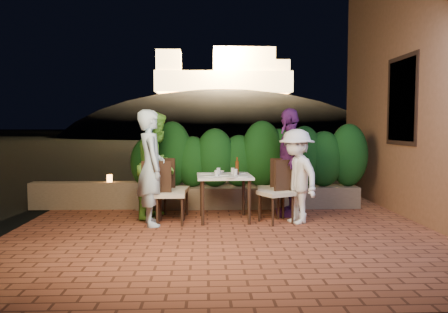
{
  "coord_description": "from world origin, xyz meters",
  "views": [
    {
      "loc": [
        -0.6,
        -5.97,
        1.56
      ],
      "look_at": [
        -0.3,
        1.27,
        1.05
      ],
      "focal_mm": 35.0,
      "sensor_mm": 36.0,
      "label": 1
    }
  ],
  "objects": [
    {
      "name": "chair_right_back",
      "position": [
        0.52,
        1.43,
        0.5
      ],
      "size": [
        0.51,
        0.51,
        1.01
      ],
      "primitive_type": null,
      "rotation": [
        0.0,
        0.0,
        3.05
      ],
      "color": "black",
      "rests_on": "ground"
    },
    {
      "name": "plate_front",
      "position": [
        -0.23,
        0.83,
        0.76
      ],
      "size": [
        0.24,
        0.24,
        0.01
      ],
      "primitive_type": "cylinder",
      "color": "white",
      "rests_on": "dining_table"
    },
    {
      "name": "terrace_floor",
      "position": [
        0.0,
        0.5,
        -0.07
      ],
      "size": [
        7.0,
        6.0,
        0.15
      ],
      "primitive_type": "cube",
      "color": "brown",
      "rests_on": "ground"
    },
    {
      "name": "diner_white",
      "position": [
        0.84,
        0.92,
        0.75
      ],
      "size": [
        0.91,
        1.12,
        1.51
      ],
      "primitive_type": "imported",
      "rotation": [
        0.0,
        0.0,
        -1.14
      ],
      "color": "white",
      "rests_on": "ground"
    },
    {
      "name": "window_frame",
      "position": [
        2.81,
        1.5,
        2.0
      ],
      "size": [
        0.06,
        1.15,
        1.55
      ],
      "primitive_type": "cube",
      "color": "black",
      "rests_on": "building_wall"
    },
    {
      "name": "diner_purple",
      "position": [
        0.84,
        1.5,
        0.93
      ],
      "size": [
        0.58,
        1.14,
        1.87
      ],
      "primitive_type": "imported",
      "rotation": [
        0.0,
        0.0,
        -1.69
      ],
      "color": "#5F2369",
      "rests_on": "ground"
    },
    {
      "name": "plate_ne",
      "position": [
        -0.04,
        0.93,
        0.76
      ],
      "size": [
        0.23,
        0.23,
        0.01
      ],
      "primitive_type": "cylinder",
      "color": "white",
      "rests_on": "dining_table"
    },
    {
      "name": "diner_green",
      "position": [
        -1.44,
        1.44,
        0.9
      ],
      "size": [
        0.85,
        1.0,
        1.79
      ],
      "primitive_type": "imported",
      "rotation": [
        0.0,
        0.0,
        1.35
      ],
      "color": "#7BD843",
      "rests_on": "ground"
    },
    {
      "name": "chair_right_front",
      "position": [
        0.52,
        0.95,
        0.5
      ],
      "size": [
        0.63,
        0.63,
        1.01
      ],
      "primitive_type": null,
      "rotation": [
        0.0,
        0.0,
        3.6
      ],
      "color": "black",
      "rests_on": "ground"
    },
    {
      "name": "window_pane",
      "position": [
        2.82,
        1.5,
        2.0
      ],
      "size": [
        0.08,
        1.0,
        1.4
      ],
      "primitive_type": "cube",
      "color": "black",
      "rests_on": "building_wall"
    },
    {
      "name": "hill",
      "position": [
        2.0,
        60.0,
        -4.0
      ],
      "size": [
        52.0,
        40.0,
        22.0
      ],
      "primitive_type": "ellipsoid",
      "color": "black",
      "rests_on": "ground"
    },
    {
      "name": "glass_se",
      "position": [
        -0.15,
        1.34,
        0.8
      ],
      "size": [
        0.06,
        0.06,
        0.1
      ],
      "primitive_type": "cylinder",
      "color": "silver",
      "rests_on": "dining_table"
    },
    {
      "name": "plate_se",
      "position": [
        -0.03,
        1.44,
        0.76
      ],
      "size": [
        0.24,
        0.24,
        0.01
      ],
      "primitive_type": "cylinder",
      "color": "white",
      "rests_on": "dining_table"
    },
    {
      "name": "ground",
      "position": [
        0.0,
        0.0,
        -0.02
      ],
      "size": [
        400.0,
        400.0,
        0.0
      ],
      "primitive_type": "plane",
      "color": "black",
      "rests_on": "ground"
    },
    {
      "name": "fortress",
      "position": [
        2.0,
        60.0,
        10.5
      ],
      "size": [
        26.0,
        8.0,
        8.0
      ],
      "primitive_type": null,
      "color": "#FFCC7A",
      "rests_on": "hill"
    },
    {
      "name": "chair_left_front",
      "position": [
        -1.17,
        0.92,
        0.5
      ],
      "size": [
        0.48,
        0.48,
        1.01
      ],
      "primitive_type": null,
      "rotation": [
        0.0,
        0.0,
        0.03
      ],
      "color": "black",
      "rests_on": "ground"
    },
    {
      "name": "bowl",
      "position": [
        -0.38,
        1.46,
        0.77
      ],
      "size": [
        0.21,
        0.21,
        0.04
      ],
      "primitive_type": "imported",
      "rotation": [
        0.0,
        0.0,
        -0.31
      ],
      "color": "white",
      "rests_on": "dining_table"
    },
    {
      "name": "planter",
      "position": [
        0.2,
        2.3,
        0.2
      ],
      "size": [
        4.2,
        0.55,
        0.4
      ],
      "primitive_type": "cube",
      "color": "brown",
      "rests_on": "ground"
    },
    {
      "name": "glass_nw",
      "position": [
        -0.43,
        1.0,
        0.8
      ],
      "size": [
        0.06,
        0.06,
        0.1
      ],
      "primitive_type": "cylinder",
      "color": "silver",
      "rests_on": "dining_table"
    },
    {
      "name": "chair_left_back",
      "position": [
        -1.15,
        1.41,
        0.51
      ],
      "size": [
        0.52,
        0.52,
        1.01
      ],
      "primitive_type": null,
      "rotation": [
        0.0,
        0.0,
        -0.11
      ],
      "color": "black",
      "rests_on": "ground"
    },
    {
      "name": "dining_table",
      "position": [
        -0.3,
        1.17,
        0.38
      ],
      "size": [
        0.92,
        0.92,
        0.75
      ],
      "primitive_type": null,
      "rotation": [
        0.0,
        0.0,
        0.04
      ],
      "color": "white",
      "rests_on": "ground"
    },
    {
      "name": "plate_centre",
      "position": [
        -0.34,
        1.17,
        0.76
      ],
      "size": [
        0.23,
        0.23,
        0.01
      ],
      "primitive_type": "cylinder",
      "color": "white",
      "rests_on": "dining_table"
    },
    {
      "name": "building_wall",
      "position": [
        3.6,
        2.0,
        2.5
      ],
      "size": [
        1.6,
        5.0,
        5.0
      ],
      "primitive_type": "cube",
      "color": "#935D3A",
      "rests_on": "ground"
    },
    {
      "name": "glass_sw",
      "position": [
        -0.4,
        1.32,
        0.8
      ],
      "size": [
        0.06,
        0.06,
        0.11
      ],
      "primitive_type": "cylinder",
      "color": "silver",
      "rests_on": "dining_table"
    },
    {
      "name": "glass_ne",
      "position": [
        -0.12,
        1.1,
        0.8
      ],
      "size": [
        0.06,
        0.06,
        0.11
      ],
      "primitive_type": "cylinder",
      "color": "silver",
      "rests_on": "dining_table"
    },
    {
      "name": "parapet_lamp",
      "position": [
        -2.43,
        2.3,
        0.57
      ],
      "size": [
        0.1,
        0.1,
        0.14
      ],
      "primitive_type": "cylinder",
      "color": "orange",
      "rests_on": "parapet"
    },
    {
      "name": "beer_bottle",
      "position": [
        -0.09,
        1.23,
        0.9
      ],
      "size": [
        0.06,
        0.06,
        0.29
      ],
      "primitive_type": null,
      "color": "#55270E",
      "rests_on": "dining_table"
    },
    {
      "name": "hedge",
      "position": [
        0.2,
        2.3,
        0.95
      ],
      "size": [
        4.0,
        0.7,
        1.1
      ],
      "primitive_type": null,
      "color": "#113C11",
      "rests_on": "planter"
    },
    {
      "name": "plate_sw",
      "position": [
        -0.62,
        1.39,
        0.76
      ],
      "size": [
        0.23,
        0.23,
        0.01
      ],
      "primitive_type": "cylinder",
      "color": "white",
      "rests_on": "dining_table"
    },
    {
      "name": "plate_nw",
      "position": [
        -0.54,
        0.98,
        0.76
      ],
      "size": [
        0.19,
        0.19,
        0.01
      ],
      "primitive_type": "cylinder",
      "color": "white",
      "rests_on": "dining_table"
    },
    {
      "name": "parapet",
      "position": [
        -2.8,
        2.3,
        0.25
      ],
      "size": [
        2.2,
        0.3,
        0.5
      ],
      "primitive_type": "cube",
      "color": "brown",
      "rests_on": "ground"
    },
    {
      "name": "diner_blue",
      "position": [
        -1.46,
        0.87,
        0.91
      ],
      "size": [
        0.59,
        0.75,
        1.81
      ],
      "primitive_type": "imported",
      "rotation": [
        0.0,
        0.0,
        1.84
      ],
      "color": "#BDE0F4",
      "rests_on": "ground"
    }
  ]
}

